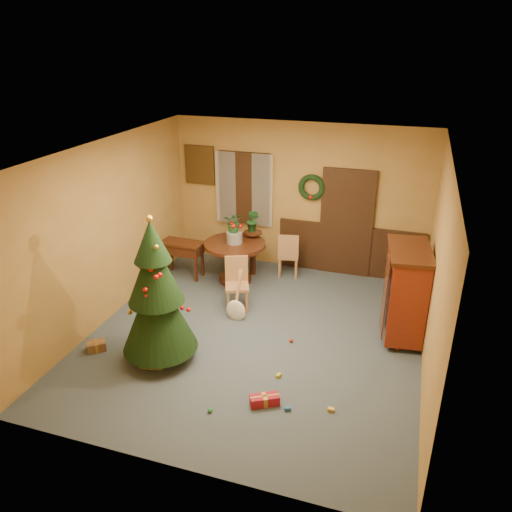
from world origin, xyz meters
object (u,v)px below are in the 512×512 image
at_px(dining_table, 235,255).
at_px(sideboard, 405,290).
at_px(chair_near, 237,281).
at_px(christmas_tree, 156,295).
at_px(writing_desk, 183,250).

bearing_deg(dining_table, sideboard, -17.37).
height_order(dining_table, sideboard, sideboard).
xyz_separation_m(chair_near, sideboard, (2.74, -0.07, 0.30)).
distance_m(christmas_tree, writing_desk, 2.78).
bearing_deg(chair_near, christmas_tree, -106.64).
bearing_deg(sideboard, writing_desk, 167.97).
xyz_separation_m(dining_table, chair_near, (0.37, -0.91, -0.07)).
distance_m(dining_table, chair_near, 0.98).
relative_size(dining_table, chair_near, 1.27).
xyz_separation_m(chair_near, christmas_tree, (-0.53, -1.78, 0.56)).
relative_size(christmas_tree, writing_desk, 2.70).
relative_size(dining_table, sideboard, 0.78).
distance_m(chair_near, sideboard, 2.76).
relative_size(chair_near, christmas_tree, 0.41).
distance_m(writing_desk, sideboard, 4.25).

